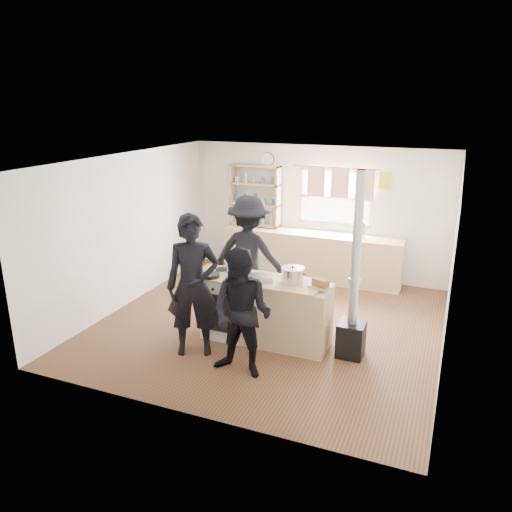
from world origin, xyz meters
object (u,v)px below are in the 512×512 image
object	(u,v)px
cooking_island	(266,310)
stockpot_stove	(234,267)
thermos	(363,231)
flue_heater	(353,311)
bread_board	(321,284)
person_far	(249,254)
stockpot_counter	(292,275)
person_near_right	(242,314)
roast_tray	(260,277)
person_near_left	(193,286)
skillet_greens	(211,275)

from	to	relation	value
cooking_island	stockpot_stove	distance (m)	0.78
thermos	flue_heater	distance (m)	2.80
thermos	bread_board	distance (m)	2.79
stockpot_stove	bread_board	distance (m)	1.33
bread_board	person_far	xyz separation A→B (m)	(-1.42, 0.95, -0.03)
cooking_island	stockpot_counter	distance (m)	0.68
person_near_right	roast_tray	bearing A→B (deg)	101.48
person_near_left	person_near_right	distance (m)	0.88
person_near_left	cooking_island	bearing A→B (deg)	16.02
flue_heater	stockpot_stove	bearing A→B (deg)	177.11
skillet_greens	person_near_right	world-z (taller)	person_near_right
skillet_greens	person_far	xyz separation A→B (m)	(0.11, 1.13, -0.01)
thermos	stockpot_counter	distance (m)	2.76
stockpot_counter	flue_heater	world-z (taller)	flue_heater
thermos	cooking_island	world-z (taller)	thermos
skillet_greens	person_far	distance (m)	1.13
stockpot_counter	flue_heater	size ratio (longest dim) A/B	0.12
thermos	cooking_island	size ratio (longest dim) A/B	0.14
cooking_island	stockpot_counter	world-z (taller)	stockpot_counter
stockpot_stove	flue_heater	distance (m)	1.79
bread_board	cooking_island	bearing A→B (deg)	178.86
thermos	person_near_right	xyz separation A→B (m)	(-0.75, -3.72, -0.22)
roast_tray	bread_board	size ratio (longest dim) A/B	1.23
cooking_island	bread_board	xyz separation A→B (m)	(0.78, -0.02, 0.51)
roast_tray	stockpot_counter	size ratio (longest dim) A/B	1.34
stockpot_stove	person_near_left	xyz separation A→B (m)	(-0.23, -0.79, -0.05)
stockpot_stove	person_near_right	xyz separation A→B (m)	(0.60, -1.06, -0.20)
stockpot_counter	flue_heater	bearing A→B (deg)	-1.37
thermos	person_near_left	size ratio (longest dim) A/B	0.14
person_near_left	person_far	size ratio (longest dim) A/B	1.02
flue_heater	person_near_right	xyz separation A→B (m)	(-1.16, -0.98, 0.16)
skillet_greens	bread_board	bearing A→B (deg)	6.63
stockpot_counter	skillet_greens	bearing A→B (deg)	-167.77
flue_heater	person_near_left	bearing A→B (deg)	-160.55
thermos	skillet_greens	world-z (taller)	thermos
person_near_left	stockpot_stove	bearing A→B (deg)	48.83
cooking_island	bread_board	distance (m)	0.93
person_near_left	bread_board	bearing A→B (deg)	-2.19
cooking_island	skillet_greens	xyz separation A→B (m)	(-0.75, -0.19, 0.49)
person_far	stockpot_counter	bearing A→B (deg)	139.69
stockpot_counter	bread_board	bearing A→B (deg)	-8.95
person_far	person_near_left	bearing A→B (deg)	86.54
thermos	person_near_right	distance (m)	3.80
skillet_greens	stockpot_counter	bearing A→B (deg)	12.23
roast_tray	person_near_right	size ratio (longest dim) A/B	0.25
flue_heater	skillet_greens	bearing A→B (deg)	-173.54
stockpot_counter	person_near_right	world-z (taller)	person_near_right
stockpot_stove	flue_heater	size ratio (longest dim) A/B	0.09
stockpot_counter	person_near_left	world-z (taller)	person_near_left
stockpot_stove	bread_board	xyz separation A→B (m)	(1.32, -0.13, -0.03)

